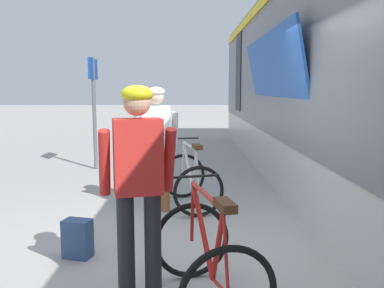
# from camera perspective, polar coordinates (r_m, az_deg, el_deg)

# --- Properties ---
(ground_plane) EXTENTS (80.00, 80.00, 0.00)m
(ground_plane) POSITION_cam_1_polar(r_m,az_deg,el_deg) (4.58, 1.06, -14.38)
(ground_plane) COLOR #A09E99
(cyclist_near_in_white) EXTENTS (0.64, 0.36, 1.76)m
(cyclist_near_in_white) POSITION_cam_1_polar(r_m,az_deg,el_deg) (5.64, -5.06, 0.89)
(cyclist_near_in_white) COLOR #935B2D
(cyclist_near_in_white) RESTS_ON ground
(cyclist_far_in_red) EXTENTS (0.65, 0.40, 1.76)m
(cyclist_far_in_red) POSITION_cam_1_polar(r_m,az_deg,el_deg) (3.25, -7.64, -4.28)
(cyclist_far_in_red) COLOR #232328
(cyclist_far_in_red) RESTS_ON ground
(bicycle_near_white) EXTENTS (0.93, 1.20, 0.99)m
(bicycle_near_white) POSITION_cam_1_polar(r_m,az_deg,el_deg) (5.93, -0.23, -5.15)
(bicycle_near_white) COLOR black
(bicycle_near_white) RESTS_ON ground
(bicycle_far_red) EXTENTS (0.94, 1.21, 0.99)m
(bicycle_far_red) POSITION_cam_1_polar(r_m,az_deg,el_deg) (3.30, 2.21, -15.93)
(bicycle_far_red) COLOR black
(bicycle_far_red) RESTS_ON ground
(backpack_on_platform) EXTENTS (0.32, 0.25, 0.40)m
(backpack_on_platform) POSITION_cam_1_polar(r_m,az_deg,el_deg) (4.41, -15.92, -12.78)
(backpack_on_platform) COLOR navy
(backpack_on_platform) RESTS_ON ground
(platform_sign_post) EXTENTS (0.08, 0.70, 2.40)m
(platform_sign_post) POSITION_cam_1_polar(r_m,az_deg,el_deg) (8.87, -13.77, 6.89)
(platform_sign_post) COLOR #595B60
(platform_sign_post) RESTS_ON ground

